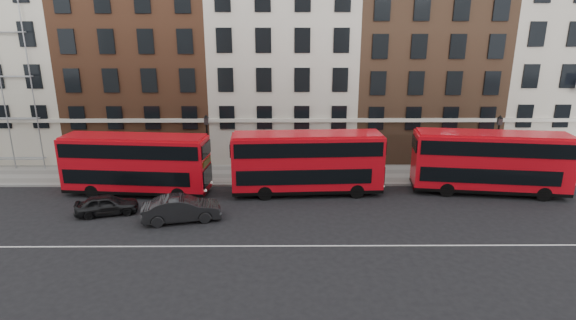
{
  "coord_description": "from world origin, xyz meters",
  "views": [
    {
      "loc": [
        0.16,
        -24.97,
        12.0
      ],
      "look_at": [
        0.36,
        5.0,
        3.0
      ],
      "focal_mm": 28.0,
      "sensor_mm": 36.0,
      "label": 1
    }
  ],
  "objects_px": {
    "car_front": "(182,209)",
    "bus_b": "(136,163)",
    "bus_c": "(307,162)",
    "bus_d": "(490,161)",
    "car_rear": "(107,205)"
  },
  "relations": [
    {
      "from": "car_front",
      "to": "bus_b",
      "type": "bearing_deg",
      "value": 29.13
    },
    {
      "from": "bus_d",
      "to": "car_front",
      "type": "bearing_deg",
      "value": -159.65
    },
    {
      "from": "bus_d",
      "to": "car_front",
      "type": "distance_m",
      "value": 22.2
    },
    {
      "from": "bus_c",
      "to": "car_rear",
      "type": "relative_size",
      "value": 2.8
    },
    {
      "from": "bus_d",
      "to": "car_rear",
      "type": "relative_size",
      "value": 2.84
    },
    {
      "from": "bus_c",
      "to": "car_front",
      "type": "relative_size",
      "value": 2.24
    },
    {
      "from": "bus_c",
      "to": "bus_d",
      "type": "bearing_deg",
      "value": -2.86
    },
    {
      "from": "car_rear",
      "to": "car_front",
      "type": "height_order",
      "value": "car_front"
    },
    {
      "from": "car_front",
      "to": "bus_c",
      "type": "bearing_deg",
      "value": -72.21
    },
    {
      "from": "bus_b",
      "to": "bus_d",
      "type": "relative_size",
      "value": 0.96
    },
    {
      "from": "car_rear",
      "to": "car_front",
      "type": "distance_m",
      "value": 5.29
    },
    {
      "from": "bus_b",
      "to": "bus_d",
      "type": "bearing_deg",
      "value": 5.44
    },
    {
      "from": "bus_b",
      "to": "bus_c",
      "type": "relative_size",
      "value": 0.97
    },
    {
      "from": "bus_b",
      "to": "bus_c",
      "type": "distance_m",
      "value": 12.49
    },
    {
      "from": "bus_c",
      "to": "car_front",
      "type": "distance_m",
      "value": 9.63
    }
  ]
}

